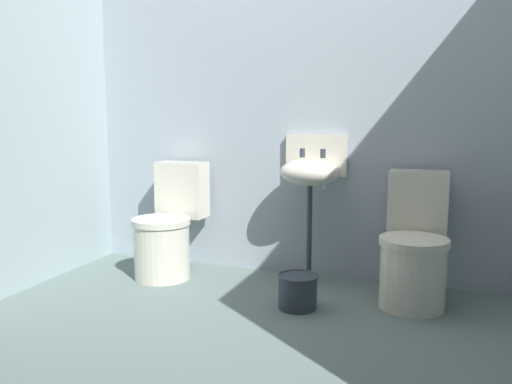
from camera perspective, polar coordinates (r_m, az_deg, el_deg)
The scene contains 7 objects.
ground_plane at distance 2.98m, azimuth -1.85°, elevation -14.96°, with size 3.49×2.58×0.08m, color slate.
wall_back at distance 3.81m, azimuth 4.51°, elevation 9.08°, with size 3.49×0.10×2.37m, color #9EADB9.
wall_left at distance 3.71m, azimuth -25.08°, elevation 8.32°, with size 0.10×2.38×2.37m, color #9CB0B5.
toilet_left at distance 3.85m, azimuth -9.24°, elevation -3.96°, with size 0.41×0.60×0.78m.
toilet_right at distance 3.38m, azimuth 16.33°, elevation -5.97°, with size 0.41×0.60×0.78m.
sink at distance 3.59m, azimuth 5.82°, elevation 2.21°, with size 0.42×0.35×0.99m.
bucket at distance 3.23m, azimuth 4.40°, elevation -10.31°, with size 0.24×0.24×0.20m.
Camera 1 is at (1.02, -2.54, 1.15)m, focal length 38.01 mm.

